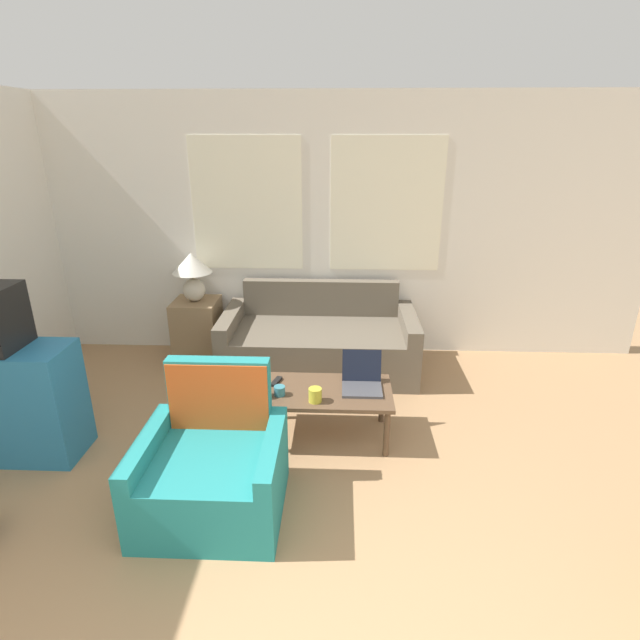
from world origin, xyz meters
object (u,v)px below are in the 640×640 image
Objects in this scene: armchair at (214,470)px; cup_navy at (264,391)px; laptop at (362,380)px; cup_white at (280,391)px; table_lamp at (192,270)px; tv_remote at (276,381)px; cup_yellow at (315,395)px; couch at (319,343)px; coffee_table at (321,395)px.

armchair is 0.73m from cup_navy.
cup_white is at bearing -166.50° from laptop.
table_lamp is at bearing 107.73° from armchair.
cup_navy is 0.58× the size of tv_remote.
armchair is 8.51× the size of cup_yellow.
cup_yellow is at bearing -88.76° from couch.
armchair is 0.80m from cup_white.
coffee_table is at bearing -15.92° from tv_remote.
cup_navy reaches higher than coffee_table.
tv_remote is at bearing 104.68° from cup_white.
coffee_table is (0.64, 0.79, 0.10)m from armchair.
couch is at bearing -7.27° from table_lamp.
cup_navy is at bearing -166.20° from laptop.
cup_navy is 0.86× the size of cup_yellow.
couch is 1.22m from coffee_table.
table_lamp is at bearing 127.39° from tv_remote.
cup_white is (-0.61, -0.15, -0.02)m from laptop.
table_lamp is 0.46× the size of coffee_table.
cup_white is at bearing -55.05° from table_lamp.
laptop is at bearing 13.50° from cup_white.
couch is 1.39m from cup_navy.
tv_remote is at bearing 72.50° from armchair.
tv_remote is at bearing 74.34° from cup_navy.
coffee_table is at bearing 16.21° from cup_navy.
coffee_table is (0.07, -1.22, 0.10)m from couch.
laptop is (0.31, 0.06, 0.10)m from coffee_table.
couch is 17.87× the size of cup_yellow.
coffee_table is 10.21× the size of cup_yellow.
armchair reaches higher than laptop.
armchair is 2.38m from table_lamp.
couch is at bearing 75.40° from cup_navy.
armchair is 1.02m from coffee_table.
tv_remote is (-0.32, 0.27, -0.04)m from cup_yellow.
table_lamp is at bearing 172.73° from couch.
cup_white is at bearing -100.24° from couch.
armchair reaches higher than cup_yellow.
table_lamp is 2.08m from cup_yellow.
laptop is 3.48× the size of cup_navy.
table_lamp reaches higher than cup_white.
table_lamp reaches higher than coffee_table.
couch is 20.71× the size of cup_navy.
cup_yellow is at bearing 46.01° from armchair.
laptop is at bearing 42.01° from armchair.
armchair is 1.81× the size of table_lamp.
cup_white is at bearing -75.32° from tv_remote.
couch reaches higher than coffee_table.
laptop is 0.41m from cup_yellow.
cup_yellow is (1.29, -1.55, -0.49)m from table_lamp.
laptop is 3.78× the size of cup_white.
couch is at bearing 93.21° from coffee_table.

